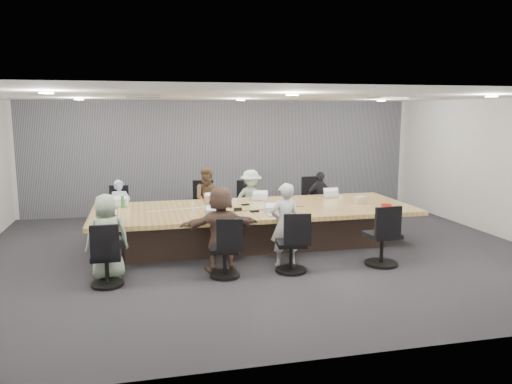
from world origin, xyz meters
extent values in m
cube|color=#2A292F|center=(0.00, 0.00, 0.00)|extent=(10.00, 8.00, 0.00)
cube|color=white|center=(0.00, 0.00, 2.80)|extent=(10.00, 8.00, 0.00)
cube|color=silver|center=(0.00, 4.00, 1.40)|extent=(10.00, 0.00, 2.80)
cube|color=silver|center=(0.00, -4.00, 1.40)|extent=(10.00, 0.00, 2.80)
cube|color=silver|center=(5.00, 0.00, 1.40)|extent=(0.00, 8.00, 2.80)
cube|color=slate|center=(0.00, 3.92, 1.40)|extent=(9.80, 0.04, 2.80)
cube|color=#3A2A22|center=(0.00, 0.50, 0.33)|extent=(4.80, 1.40, 0.66)
cube|color=tan|center=(0.00, 0.50, 0.70)|extent=(6.00, 2.20, 0.08)
imported|color=#AFC0EC|center=(-2.52, 1.85, 0.58)|extent=(0.43, 0.29, 1.16)
cube|color=#B2B2B7|center=(-2.52, 1.30, 0.75)|extent=(0.38, 0.28, 0.02)
imported|color=brown|center=(-0.69, 1.85, 0.69)|extent=(0.68, 0.54, 1.38)
cube|color=#8C6647|center=(-0.69, 1.30, 0.75)|extent=(0.36, 0.28, 0.02)
imported|color=#A2BBA8|center=(0.23, 1.85, 0.64)|extent=(0.93, 0.67, 1.29)
cube|color=#B2B2B7|center=(0.23, 1.30, 0.75)|extent=(0.35, 0.28, 0.02)
imported|color=black|center=(1.80, 1.85, 0.60)|extent=(0.76, 0.46, 1.21)
cube|color=#B2B2B7|center=(1.80, 1.30, 0.75)|extent=(0.34, 0.24, 0.02)
imported|color=#8CA38C|center=(-2.62, -0.85, 0.66)|extent=(0.71, 0.53, 1.32)
cube|color=#8C6647|center=(-2.62, -0.30, 0.75)|extent=(0.28, 0.20, 0.02)
imported|color=brown|center=(-0.87, -0.85, 0.69)|extent=(1.30, 0.47, 1.38)
cube|color=#B2B2B7|center=(-0.87, -0.30, 0.75)|extent=(0.30, 0.22, 0.02)
imported|color=#B9B9B9|center=(0.20, -0.85, 0.70)|extent=(0.51, 0.34, 1.39)
cube|color=#B2B2B7|center=(0.20, -0.30, 0.75)|extent=(0.33, 0.23, 0.02)
cylinder|color=#378F30|center=(-2.44, 1.03, 0.85)|extent=(0.08, 0.08, 0.22)
cylinder|color=#378F30|center=(0.56, 0.21, 0.87)|extent=(0.09, 0.09, 0.26)
cylinder|color=silver|center=(-1.19, 0.36, 0.84)|extent=(0.07, 0.07, 0.20)
cylinder|color=white|center=(-0.32, 0.91, 0.79)|extent=(0.09, 0.09, 0.11)
cylinder|color=white|center=(1.88, 0.80, 0.79)|extent=(0.10, 0.10, 0.10)
cylinder|color=brown|center=(-2.65, 0.43, 0.79)|extent=(0.10, 0.10, 0.10)
cube|color=black|center=(-0.11, 0.08, 0.76)|extent=(0.17, 0.12, 0.03)
cube|color=black|center=(-0.13, 0.75, 0.75)|extent=(0.16, 0.14, 0.03)
cube|color=black|center=(-0.38, 0.25, 0.77)|extent=(0.15, 0.04, 0.06)
cube|color=#BFB595|center=(2.11, 0.40, 0.81)|extent=(0.29, 0.25, 0.14)
cube|color=red|center=(2.50, 0.05, 0.76)|extent=(0.23, 0.21, 0.04)
camera|label=1|loc=(-2.11, -8.54, 2.55)|focal=35.00mm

